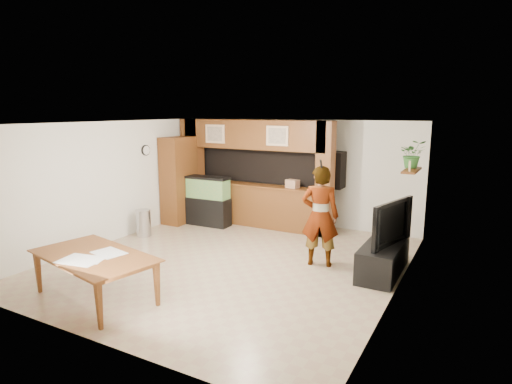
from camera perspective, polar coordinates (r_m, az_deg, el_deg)
The scene contains 22 objects.
floor at distance 8.25m, azimuth -3.25°, elevation -9.21°, with size 6.50×6.50×0.00m, color tan.
ceiling at distance 7.75m, azimuth -3.46°, elevation 9.15°, with size 6.50×6.50×0.00m, color white.
wall_back at distance 10.76m, azimuth 5.83°, elevation 2.65°, with size 6.00×6.00×0.00m, color silver.
wall_left at distance 9.80m, azimuth -18.43°, elevation 1.33°, with size 6.50×6.50×0.00m, color silver.
wall_right at distance 6.84m, azimuth 18.55°, elevation -2.65°, with size 6.50×6.50×0.00m, color silver.
partition at distance 10.61m, azimuth -0.19°, elevation 2.67°, with size 4.20×0.99×2.60m.
wall_clock at distance 10.40m, azimuth -14.48°, elevation 5.41°, with size 0.05×0.25×0.25m.
wall_shelf at distance 8.69m, azimuth 20.04°, elevation 2.74°, with size 0.25×0.90×0.04m, color brown.
pantry_cabinet at distance 10.97m, azimuth -10.24°, elevation 1.57°, with size 0.54×0.89×2.17m, color brown.
trash_can at distance 10.07m, azimuth -14.78°, elevation -4.01°, with size 0.33×0.33×0.61m, color #B2B2B7.
aquarium at distance 10.65m, azimuth -6.39°, elevation -1.27°, with size 1.11×0.41×1.22m.
tv_stand at distance 7.93m, azimuth 16.62°, elevation -8.40°, with size 0.60×1.65×0.55m, color black.
television at distance 7.74m, azimuth 16.88°, elevation -3.80°, with size 1.33×0.17×0.77m, color black.
photo_frame at distance 8.40m, azimuth 19.79°, elevation 3.27°, with size 0.03×0.14×0.19m, color tan.
potted_plant at distance 8.85m, azimuth 20.16°, elevation 4.77°, with size 0.49×0.42×0.54m, color #2E692A.
person at distance 7.88m, azimuth 8.53°, elevation -3.19°, with size 0.68×0.45×1.86m, color tan.
microphone at distance 7.54m, azimuth 8.68°, elevation 3.71°, with size 0.04×0.04×0.16m, color black.
dining_table at distance 7.00m, azimuth -20.91°, elevation -10.62°, with size 2.00×1.12×0.70m, color brown.
newspaper_a at distance 6.72m, azimuth -21.65°, elevation -8.36°, with size 0.49×0.35×0.01m, color silver.
newspaper_b at distance 6.72m, azimuth -22.32°, elevation -8.39°, with size 0.60×0.44×0.01m, color silver.
newspaper_c at distance 6.90m, azimuth -19.02°, elevation -7.67°, with size 0.50×0.36×0.01m, color silver.
counter_box at distance 9.99m, azimuth 4.88°, elevation 1.09°, with size 0.29×0.19×0.19m, color #A17557.
Camera 1 is at (4.10, -6.57, 2.84)m, focal length 30.00 mm.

